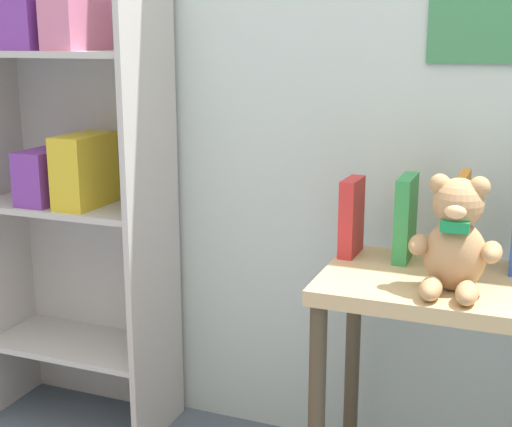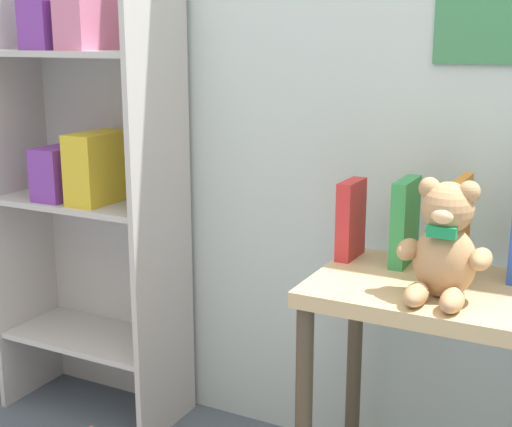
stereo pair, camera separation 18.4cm
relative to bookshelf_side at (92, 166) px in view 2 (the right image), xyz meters
The scene contains 7 objects.
wall_back 1.09m from the bookshelf_side, ahead, with size 4.80×0.07×2.50m.
bookshelf_side is the anchor object (origin of this frame).
display_table 1.18m from the bookshelf_side, ahead, with size 0.60×0.40×0.65m.
teddy_bear 1.17m from the bookshelf_side, 11.84° to the right, with size 0.20×0.18×0.26m.
book_standing_red 0.87m from the bookshelf_side, ahead, with size 0.04×0.12×0.20m, color red.
book_standing_green 1.00m from the bookshelf_side, ahead, with size 0.04×0.14×0.21m, color #33934C.
book_standing_orange 1.13m from the bookshelf_side, ahead, with size 0.02×0.15×0.23m, color orange.
Camera 2 is at (0.47, -0.34, 1.18)m, focal length 50.00 mm.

